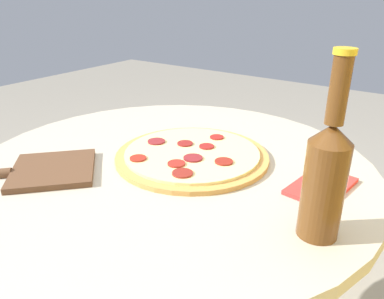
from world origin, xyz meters
name	(u,v)px	position (x,y,z in m)	size (l,w,h in m)	color
table	(173,243)	(0.00, 0.00, 0.54)	(0.85, 0.85, 0.75)	#B2A893
pizza	(192,155)	(-0.04, 0.02, 0.76)	(0.33, 0.33, 0.02)	#C68E47
beer_bottle	(326,174)	(0.07, 0.34, 0.85)	(0.06, 0.06, 0.28)	#563314
pizza_paddle	(42,171)	(0.19, -0.18, 0.76)	(0.26, 0.26, 0.02)	brown
napkin	(321,186)	(-0.07, 0.30, 0.75)	(0.15, 0.10, 0.01)	red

